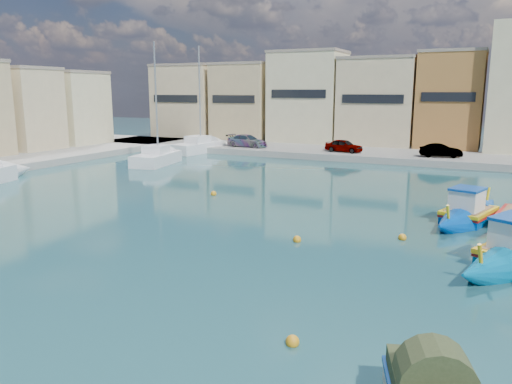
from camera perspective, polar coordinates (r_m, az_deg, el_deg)
The scene contains 8 objects.
ground at distance 18.28m, azimuth 4.95°, elevation -8.97°, with size 160.00×160.00×0.00m, color #153C40.
north_quay at distance 48.81m, azimuth 18.42°, elevation 3.77°, with size 80.00×8.00×0.60m, color gray.
north_townhouses at distance 55.44m, azimuth 26.68°, elevation 8.88°, with size 83.20×7.87×10.19m.
parked_cars at distance 49.39m, azimuth 7.04°, elevation 5.43°, with size 23.24×2.10×1.28m.
luzzu_blue_cabin at distance 26.88m, azimuth 23.10°, elevation -2.45°, with size 3.94×7.80×2.69m.
yacht_north at distance 54.15m, azimuth -5.30°, elevation 5.19°, with size 3.95×9.09×11.74m.
yacht_midnorth at distance 46.24m, azimuth -10.37°, elevation 3.95°, with size 3.76×8.26×11.30m.
mooring_buoys at distance 22.84m, azimuth 13.63°, elevation -4.84°, with size 21.68×21.48×0.36m.
Camera 1 is at (5.97, -16.06, 6.39)m, focal length 35.00 mm.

